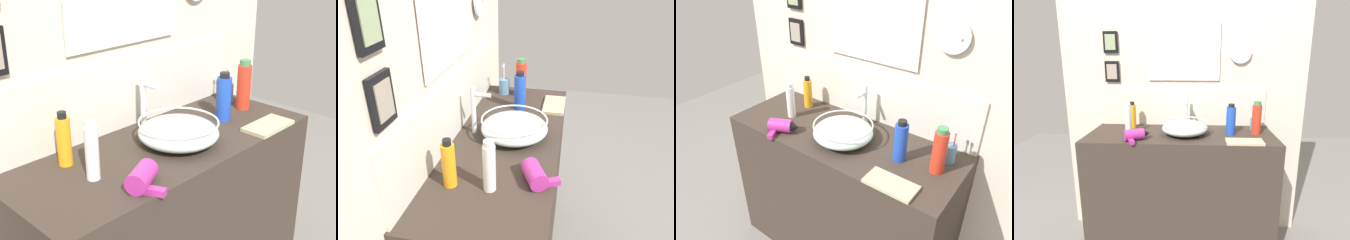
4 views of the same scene
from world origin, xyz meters
The scene contains 11 objects.
vanity_counter centered at (0.00, 0.00, 0.47)m, with size 1.35×0.52×0.94m, color #382D26.
back_panel centered at (0.00, 0.29, 1.27)m, with size 1.95×0.10×2.55m.
glass_bowl_sink centered at (0.03, -0.04, 0.99)m, with size 0.33×0.33×0.10m.
faucet centered at (0.03, 0.16, 1.08)m, with size 0.02×0.10×0.25m.
hair_drier centered at (-0.29, -0.18, 0.97)m, with size 0.18×0.18×0.08m.
toothbrush_cup centered at (0.56, 0.13, 0.99)m, with size 0.07×0.07×0.20m.
soap_dispenser centered at (0.36, -0.01, 1.04)m, with size 0.07×0.07×0.22m.
lotion_bottle centered at (0.55, 0.02, 1.05)m, with size 0.07×0.07×0.24m.
spray_bottle centered at (-0.39, 0.14, 1.03)m, with size 0.05×0.05×0.21m.
shampoo_bottle centered at (-0.38, -0.02, 1.04)m, with size 0.05×0.05×0.22m.
hand_towel centered at (0.43, -0.20, 0.94)m, with size 0.24×0.12×0.02m, color tan.
Camera 3 is at (0.94, -1.22, 1.93)m, focal length 35.00 mm.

